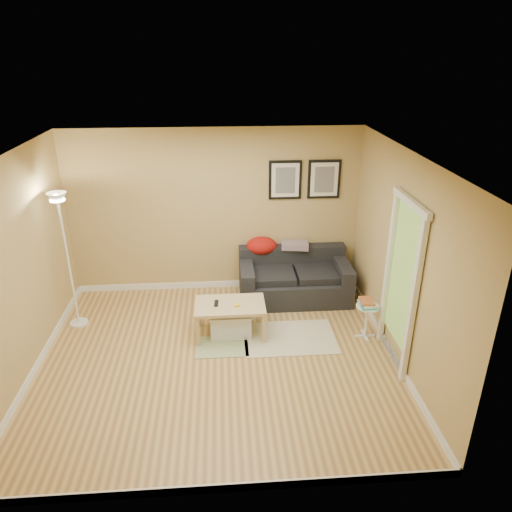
% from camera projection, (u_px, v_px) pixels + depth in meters
% --- Properties ---
extents(floor, '(4.50, 4.50, 0.00)m').
position_uv_depth(floor, '(218.00, 359.00, 6.09)').
color(floor, tan).
rests_on(floor, ground).
extents(ceiling, '(4.50, 4.50, 0.00)m').
position_uv_depth(ceiling, '(210.00, 157.00, 5.03)').
color(ceiling, white).
rests_on(ceiling, wall_back).
extents(wall_back, '(4.50, 0.00, 4.50)m').
position_uv_depth(wall_back, '(215.00, 212.00, 7.39)').
color(wall_back, tan).
rests_on(wall_back, ground).
extents(wall_front, '(4.50, 0.00, 4.50)m').
position_uv_depth(wall_front, '(213.00, 376.00, 3.74)').
color(wall_front, tan).
rests_on(wall_front, ground).
extents(wall_left, '(0.00, 4.00, 4.00)m').
position_uv_depth(wall_left, '(17.00, 274.00, 5.41)').
color(wall_left, tan).
rests_on(wall_left, ground).
extents(wall_right, '(0.00, 4.00, 4.00)m').
position_uv_depth(wall_right, '(402.00, 261.00, 5.72)').
color(wall_right, tan).
rests_on(wall_right, ground).
extents(baseboard_back, '(4.50, 0.02, 0.10)m').
position_uv_depth(baseboard_back, '(218.00, 284.00, 7.89)').
color(baseboard_back, white).
rests_on(baseboard_back, ground).
extents(baseboard_front, '(4.50, 0.02, 0.10)m').
position_uv_depth(baseboard_front, '(219.00, 488.00, 4.26)').
color(baseboard_front, white).
rests_on(baseboard_front, ground).
extents(baseboard_left, '(0.02, 4.00, 0.10)m').
position_uv_depth(baseboard_left, '(38.00, 364.00, 5.92)').
color(baseboard_left, white).
rests_on(baseboard_left, ground).
extents(baseboard_right, '(0.02, 4.00, 0.10)m').
position_uv_depth(baseboard_right, '(389.00, 348.00, 6.23)').
color(baseboard_right, white).
rests_on(baseboard_right, ground).
extents(sofa, '(1.70, 0.90, 0.75)m').
position_uv_depth(sofa, '(295.00, 276.00, 7.42)').
color(sofa, black).
rests_on(sofa, ground).
extents(red_throw, '(0.48, 0.36, 0.28)m').
position_uv_depth(red_throw, '(261.00, 246.00, 7.53)').
color(red_throw, '#B41A10').
rests_on(red_throw, sofa).
extents(plaid_throw, '(0.45, 0.32, 0.10)m').
position_uv_depth(plaid_throw, '(295.00, 245.00, 7.53)').
color(plaid_throw, tan).
rests_on(plaid_throw, sofa).
extents(framed_print_left, '(0.50, 0.04, 0.60)m').
position_uv_depth(framed_print_left, '(285.00, 180.00, 7.23)').
color(framed_print_left, black).
rests_on(framed_print_left, wall_back).
extents(framed_print_right, '(0.50, 0.04, 0.60)m').
position_uv_depth(framed_print_right, '(324.00, 179.00, 7.27)').
color(framed_print_right, black).
rests_on(framed_print_right, wall_back).
extents(area_rug, '(1.25, 0.85, 0.01)m').
position_uv_depth(area_rug, '(290.00, 338.00, 6.52)').
color(area_rug, beige).
rests_on(area_rug, ground).
extents(green_runner, '(0.70, 0.50, 0.01)m').
position_uv_depth(green_runner, '(222.00, 347.00, 6.33)').
color(green_runner, '#668C4C').
rests_on(green_runner, ground).
extents(coffee_table, '(0.96, 0.60, 0.47)m').
position_uv_depth(coffee_table, '(230.00, 319.00, 6.53)').
color(coffee_table, tan).
rests_on(coffee_table, ground).
extents(remote_control, '(0.06, 0.16, 0.02)m').
position_uv_depth(remote_control, '(216.00, 303.00, 6.43)').
color(remote_control, black).
rests_on(remote_control, coffee_table).
extents(tape_roll, '(0.07, 0.07, 0.03)m').
position_uv_depth(tape_roll, '(237.00, 305.00, 6.37)').
color(tape_roll, yellow).
rests_on(tape_roll, coffee_table).
extents(storage_bin, '(0.57, 0.42, 0.35)m').
position_uv_depth(storage_bin, '(231.00, 322.00, 6.57)').
color(storage_bin, white).
rests_on(storage_bin, ground).
extents(side_table, '(0.32, 0.32, 0.48)m').
position_uv_depth(side_table, '(366.00, 321.00, 6.46)').
color(side_table, white).
rests_on(side_table, ground).
extents(book_stack, '(0.27, 0.32, 0.09)m').
position_uv_depth(book_stack, '(367.00, 303.00, 6.36)').
color(book_stack, teal).
rests_on(book_stack, side_table).
extents(floor_lamp, '(0.26, 0.26, 1.97)m').
position_uv_depth(floor_lamp, '(69.00, 265.00, 6.48)').
color(floor_lamp, white).
rests_on(floor_lamp, ground).
extents(doorway, '(0.12, 1.01, 2.13)m').
position_uv_depth(doorway, '(400.00, 288.00, 5.69)').
color(doorway, white).
rests_on(doorway, ground).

